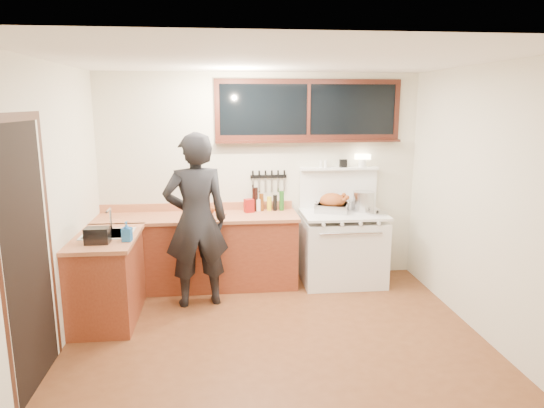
{
  "coord_description": "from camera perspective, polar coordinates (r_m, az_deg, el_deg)",
  "views": [
    {
      "loc": [
        -0.5,
        -4.3,
        2.24
      ],
      "look_at": [
        0.05,
        0.85,
        1.15
      ],
      "focal_mm": 32.0,
      "sensor_mm": 36.0,
      "label": 1
    }
  ],
  "objects": [
    {
      "name": "pitcher",
      "position": [
        6.08,
        -1.66,
        -0.12
      ],
      "size": [
        0.08,
        0.08,
        0.15
      ],
      "color": "white",
      "rests_on": "counter_back"
    },
    {
      "name": "roast_turkey",
      "position": [
        6.06,
        7.13,
        -0.01
      ],
      "size": [
        0.48,
        0.43,
        0.24
      ],
      "color": "silver",
      "rests_on": "vintage_stove"
    },
    {
      "name": "ground_plane",
      "position": [
        4.88,
        0.49,
        -15.58
      ],
      "size": [
        4.0,
        3.5,
        0.02
      ],
      "primitive_type": "cube",
      "color": "#582E17"
    },
    {
      "name": "counter_left",
      "position": [
        5.38,
        -18.81,
        -8.2
      ],
      "size": [
        0.64,
        1.09,
        0.9
      ],
      "color": "maroon",
      "rests_on": "ground"
    },
    {
      "name": "stockpot",
      "position": [
        6.18,
        10.7,
        0.33
      ],
      "size": [
        0.34,
        0.34,
        0.25
      ],
      "color": "silver",
      "rests_on": "vintage_stove"
    },
    {
      "name": "vintage_stove",
      "position": [
        6.17,
        8.3,
        -4.95
      ],
      "size": [
        1.02,
        0.74,
        1.59
      ],
      "color": "white",
      "rests_on": "ground"
    },
    {
      "name": "knife_strip",
      "position": [
        6.13,
        -0.41,
        3.16
      ],
      "size": [
        0.46,
        0.03,
        0.28
      ],
      "color": "black",
      "rests_on": "room_shell"
    },
    {
      "name": "man",
      "position": [
        5.38,
        -8.91,
        -1.94
      ],
      "size": [
        0.78,
        0.59,
        1.94
      ],
      "color": "black",
      "rests_on": "ground"
    },
    {
      "name": "cutting_board",
      "position": [
        5.83,
        -7.95,
        -0.96
      ],
      "size": [
        0.54,
        0.48,
        0.15
      ],
      "color": "#B36B47",
      "rests_on": "counter_back"
    },
    {
      "name": "counter_back",
      "position": [
        6.03,
        -8.71,
        -5.48
      ],
      "size": [
        2.44,
        0.64,
        1.0
      ],
      "color": "maroon",
      "rests_on": "ground"
    },
    {
      "name": "saucepan",
      "position": [
        6.25,
        9.02,
        -0.09
      ],
      "size": [
        0.16,
        0.28,
        0.12
      ],
      "color": "silver",
      "rests_on": "vintage_stove"
    },
    {
      "name": "coffee_tin",
      "position": [
        6.01,
        -2.73,
        -0.21
      ],
      "size": [
        0.13,
        0.12,
        0.17
      ],
      "color": "maroon",
      "rests_on": "counter_back"
    },
    {
      "name": "room_shell",
      "position": [
        4.37,
        0.53,
        4.12
      ],
      "size": [
        4.1,
        3.6,
        2.65
      ],
      "color": "beige",
      "rests_on": "ground"
    },
    {
      "name": "soap_bottle",
      "position": [
        4.96,
        -16.71,
        -3.1
      ],
      "size": [
        0.1,
        0.1,
        0.2
      ],
      "color": "#2369B3",
      "rests_on": "counter_left"
    },
    {
      "name": "pot_lid",
      "position": [
        6.06,
        12.29,
        -1.05
      ],
      "size": [
        0.29,
        0.29,
        0.04
      ],
      "color": "silver",
      "rests_on": "vintage_stove"
    },
    {
      "name": "sink_unit",
      "position": [
        5.32,
        -18.71,
        -3.92
      ],
      "size": [
        0.5,
        0.45,
        0.37
      ],
      "color": "white",
      "rests_on": "counter_left"
    },
    {
      "name": "toaster",
      "position": [
        4.98,
        -19.85,
        -3.51
      ],
      "size": [
        0.23,
        0.16,
        0.16
      ],
      "color": "black",
      "rests_on": "counter_left"
    },
    {
      "name": "back_window",
      "position": [
        6.12,
        4.33,
        10.2
      ],
      "size": [
        2.32,
        0.13,
        0.77
      ],
      "color": "black",
      "rests_on": "room_shell"
    },
    {
      "name": "left_doorway",
      "position": [
        4.2,
        -26.75,
        -5.38
      ],
      "size": [
        0.02,
        1.04,
        2.17
      ],
      "color": "black",
      "rests_on": "ground"
    },
    {
      "name": "bottle_cluster",
      "position": [
        6.08,
        -0.68,
        0.34
      ],
      "size": [
        0.4,
        0.07,
        0.3
      ],
      "color": "black",
      "rests_on": "counter_back"
    }
  ]
}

